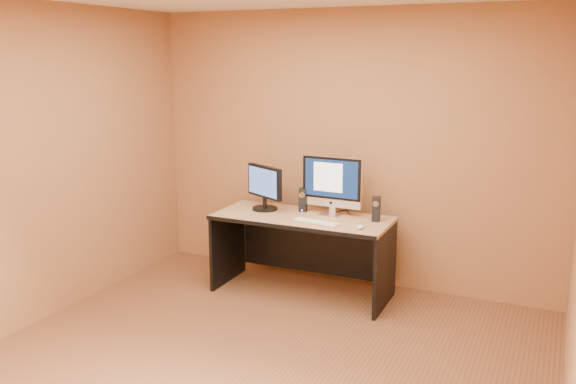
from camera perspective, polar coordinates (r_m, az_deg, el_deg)
name	(u,v)px	position (r m, az deg, el deg)	size (l,w,h in m)	color
floor	(252,370)	(4.48, -3.41, -16.29)	(4.00, 4.00, 0.00)	brown
walls	(249,190)	(4.02, -3.65, 0.17)	(4.00, 4.00, 2.60)	olive
desk	(302,255)	(5.64, 1.33, -5.93)	(1.60, 0.70, 0.74)	tan
imac	(331,186)	(5.52, 4.03, 0.59)	(0.57, 0.21, 0.55)	silver
second_monitor	(265,188)	(5.73, -2.19, 0.39)	(0.48, 0.24, 0.42)	black
speaker_left	(303,200)	(5.69, 1.42, -0.74)	(0.07, 0.07, 0.22)	black
speaker_right	(376,209)	(5.40, 8.25, -1.59)	(0.07, 0.07, 0.22)	black
keyboard	(316,222)	(5.31, 2.64, -2.84)	(0.43, 0.12, 0.02)	silver
mouse	(361,227)	(5.17, 6.81, -3.25)	(0.06, 0.10, 0.04)	white
cable_a	(348,212)	(5.70, 5.62, -1.87)	(0.01, 0.01, 0.22)	black
cable_b	(340,211)	(5.72, 4.92, -1.79)	(0.01, 0.01, 0.18)	black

